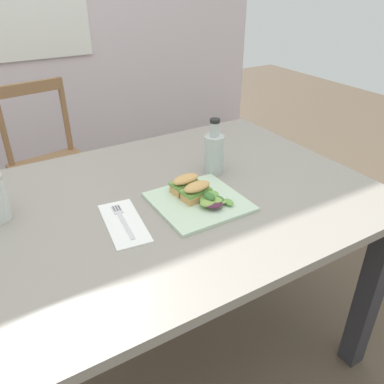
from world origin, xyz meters
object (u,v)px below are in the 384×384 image
(bottle_cold_brew, at_px, (214,155))
(sandwich_half_front, at_px, (197,191))
(chair_wooden_far, at_px, (52,165))
(plate_lunch, at_px, (199,202))
(sandwich_half_back, at_px, (185,183))
(fork_on_napkin, at_px, (122,219))
(dining_table, at_px, (175,223))

(bottle_cold_brew, bearing_deg, sandwich_half_front, -137.88)
(chair_wooden_far, bearing_deg, sandwich_half_front, -79.08)
(sandwich_half_front, bearing_deg, plate_lunch, -88.90)
(plate_lunch, bearing_deg, sandwich_half_back, 94.45)
(chair_wooden_far, relative_size, sandwich_half_front, 8.69)
(plate_lunch, height_order, fork_on_napkin, plate_lunch)
(chair_wooden_far, distance_m, sandwich_half_back, 1.15)
(sandwich_half_front, bearing_deg, bottle_cold_brew, 42.12)
(plate_lunch, distance_m, bottle_cold_brew, 0.23)
(plate_lunch, xyz_separation_m, sandwich_half_front, (-0.00, 0.01, 0.03))
(dining_table, height_order, sandwich_half_front, sandwich_half_front)
(chair_wooden_far, xyz_separation_m, sandwich_half_back, (0.22, -1.08, 0.33))
(plate_lunch, distance_m, sandwich_half_front, 0.04)
(chair_wooden_far, distance_m, fork_on_napkin, 1.16)
(sandwich_half_back, distance_m, fork_on_napkin, 0.24)
(chair_wooden_far, xyz_separation_m, bottle_cold_brew, (0.38, -1.00, 0.36))
(plate_lunch, bearing_deg, fork_on_napkin, 172.19)
(sandwich_half_back, bearing_deg, plate_lunch, -85.55)
(sandwich_half_front, distance_m, bottle_cold_brew, 0.22)
(dining_table, distance_m, chair_wooden_far, 1.10)
(dining_table, xyz_separation_m, sandwich_half_front, (0.04, -0.08, 0.15))
(sandwich_half_back, bearing_deg, dining_table, 149.95)
(sandwich_half_front, xyz_separation_m, sandwich_half_back, (-0.01, 0.06, 0.00))
(chair_wooden_far, height_order, sandwich_half_front, chair_wooden_far)
(bottle_cold_brew, bearing_deg, chair_wooden_far, 110.83)
(dining_table, height_order, fork_on_napkin, fork_on_napkin)
(plate_lunch, relative_size, sandwich_half_back, 2.68)
(sandwich_half_front, relative_size, bottle_cold_brew, 0.50)
(fork_on_napkin, bearing_deg, bottle_cold_brew, 16.99)
(sandwich_half_back, distance_m, bottle_cold_brew, 0.19)
(plate_lunch, bearing_deg, sandwich_half_front, 91.10)
(sandwich_half_front, distance_m, sandwich_half_back, 0.06)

